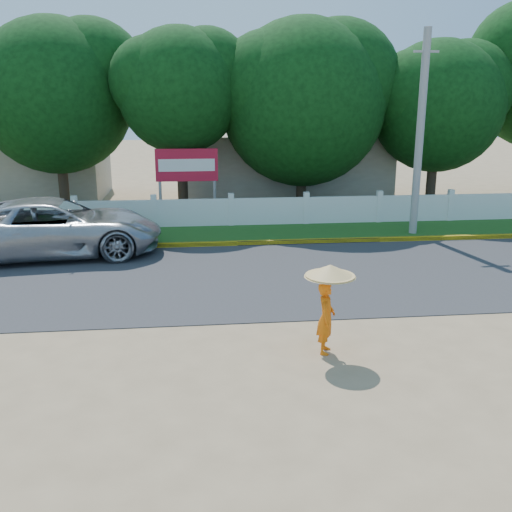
{
  "coord_description": "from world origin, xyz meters",
  "views": [
    {
      "loc": [
        -1.38,
        -10.89,
        4.91
      ],
      "look_at": [
        0.0,
        2.0,
        1.3
      ],
      "focal_mm": 40.0,
      "sensor_mm": 36.0,
      "label": 1
    }
  ],
  "objects_px": {
    "billboard": "(187,169)",
    "utility_pole": "(420,135)",
    "monk_with_parasol": "(328,296)",
    "vehicle": "(56,227)"
  },
  "relations": [
    {
      "from": "vehicle",
      "to": "monk_with_parasol",
      "type": "relative_size",
      "value": 3.64
    },
    {
      "from": "billboard",
      "to": "utility_pole",
      "type": "bearing_deg",
      "value": -20.67
    },
    {
      "from": "utility_pole",
      "to": "monk_with_parasol",
      "type": "bearing_deg",
      "value": -119.54
    },
    {
      "from": "utility_pole",
      "to": "vehicle",
      "type": "relative_size",
      "value": 1.09
    },
    {
      "from": "utility_pole",
      "to": "billboard",
      "type": "xyz_separation_m",
      "value": [
        -8.36,
        3.16,
        -1.48
      ]
    },
    {
      "from": "utility_pole",
      "to": "vehicle",
      "type": "xyz_separation_m",
      "value": [
        -12.51,
        -1.71,
        -2.7
      ]
    },
    {
      "from": "vehicle",
      "to": "monk_with_parasol",
      "type": "height_order",
      "value": "vehicle"
    },
    {
      "from": "utility_pole",
      "to": "monk_with_parasol",
      "type": "height_order",
      "value": "utility_pole"
    },
    {
      "from": "monk_with_parasol",
      "to": "billboard",
      "type": "height_order",
      "value": "billboard"
    },
    {
      "from": "utility_pole",
      "to": "billboard",
      "type": "relative_size",
      "value": 2.46
    }
  ]
}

